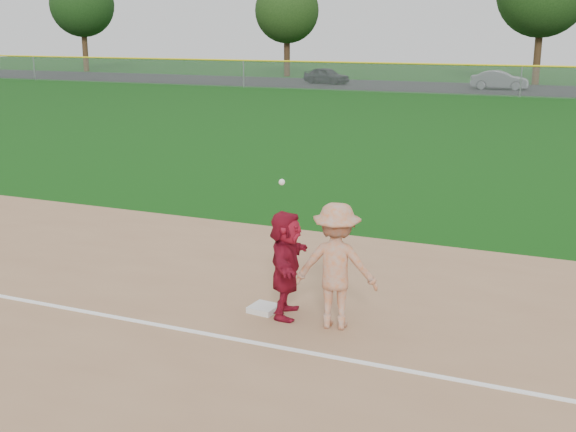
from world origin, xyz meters
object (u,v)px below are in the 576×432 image
at_px(base_runner, 286,264).
at_px(car_left, 326,76).
at_px(first_base, 264,308).
at_px(car_mid, 500,80).

height_order(base_runner, car_left, base_runner).
height_order(first_base, car_left, car_left).
bearing_deg(first_base, base_runner, -1.66).
xyz_separation_m(base_runner, car_mid, (-2.47, 45.14, -0.19)).
xyz_separation_m(first_base, base_runner, (0.39, -0.01, 0.80)).
xyz_separation_m(first_base, car_mid, (-2.08, 45.13, 0.61)).
bearing_deg(first_base, car_left, 108.89).
relative_size(base_runner, car_mid, 0.42).
distance_m(base_runner, car_left, 48.06).
relative_size(first_base, car_left, 0.11).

